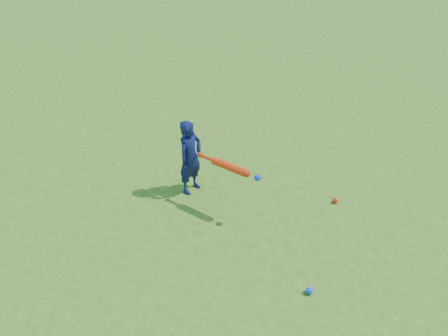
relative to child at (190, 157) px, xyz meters
name	(u,v)px	position (x,y,z in m)	size (l,w,h in m)	color
ground	(179,154)	(-0.68, 0.49, -0.50)	(80.00, 80.00, 0.00)	#396919
child	(190,157)	(0.00, 0.00, 0.00)	(0.37, 0.24, 1.00)	#0E1442
ground_ball_red	(335,201)	(1.57, 0.90, -0.47)	(0.07, 0.07, 0.07)	red
ground_ball_blue	(309,291)	(2.04, -0.54, -0.46)	(0.08, 0.08, 0.08)	blue
bat_swing	(232,168)	(0.66, -0.01, 0.14)	(0.84, 0.13, 0.10)	red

